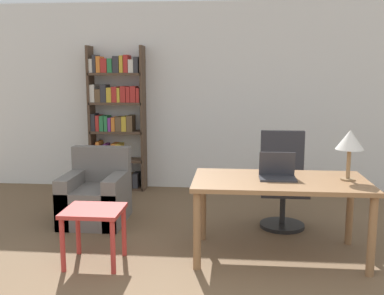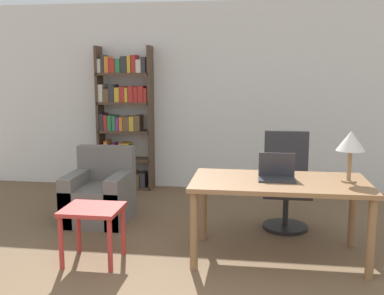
{
  "view_description": "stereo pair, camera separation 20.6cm",
  "coord_description": "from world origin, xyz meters",
  "px_view_note": "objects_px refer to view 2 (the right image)",
  "views": [
    {
      "loc": [
        0.1,
        -2.03,
        1.69
      ],
      "look_at": [
        -0.29,
        2.23,
        0.98
      ],
      "focal_mm": 42.0,
      "sensor_mm": 36.0,
      "label": 1
    },
    {
      "loc": [
        0.3,
        -2.0,
        1.69
      ],
      "look_at": [
        -0.29,
        2.23,
        0.98
      ],
      "focal_mm": 42.0,
      "sensor_mm": 36.0,
      "label": 2
    }
  ],
  "objects_px": {
    "laptop": "(277,174)",
    "table_lamp": "(351,142)",
    "office_chair": "(286,183)",
    "side_table_blue": "(93,217)",
    "armchair": "(100,196)",
    "bookshelf": "(123,121)",
    "desk": "(279,190)"
  },
  "relations": [
    {
      "from": "desk",
      "to": "bookshelf",
      "type": "relative_size",
      "value": 0.76
    },
    {
      "from": "table_lamp",
      "to": "office_chair",
      "type": "height_order",
      "value": "table_lamp"
    },
    {
      "from": "armchair",
      "to": "bookshelf",
      "type": "relative_size",
      "value": 0.4
    },
    {
      "from": "desk",
      "to": "office_chair",
      "type": "distance_m",
      "value": 0.91
    },
    {
      "from": "laptop",
      "to": "armchair",
      "type": "bearing_deg",
      "value": 158.07
    },
    {
      "from": "laptop",
      "to": "bookshelf",
      "type": "bearing_deg",
      "value": 132.88
    },
    {
      "from": "side_table_blue",
      "to": "bookshelf",
      "type": "xyz_separation_m",
      "value": [
        -0.49,
        2.63,
        0.59
      ]
    },
    {
      "from": "side_table_blue",
      "to": "table_lamp",
      "type": "bearing_deg",
      "value": 8.92
    },
    {
      "from": "laptop",
      "to": "armchair",
      "type": "distance_m",
      "value": 2.19
    },
    {
      "from": "laptop",
      "to": "office_chair",
      "type": "bearing_deg",
      "value": 80.27
    },
    {
      "from": "desk",
      "to": "side_table_blue",
      "type": "distance_m",
      "value": 1.7
    },
    {
      "from": "desk",
      "to": "armchair",
      "type": "xyz_separation_m",
      "value": [
        -2.0,
        0.82,
        -0.36
      ]
    },
    {
      "from": "desk",
      "to": "laptop",
      "type": "distance_m",
      "value": 0.15
    },
    {
      "from": "desk",
      "to": "bookshelf",
      "type": "bearing_deg",
      "value": 132.85
    },
    {
      "from": "armchair",
      "to": "table_lamp",
      "type": "bearing_deg",
      "value": -16.88
    },
    {
      "from": "desk",
      "to": "office_chair",
      "type": "bearing_deg",
      "value": 82.07
    },
    {
      "from": "office_chair",
      "to": "side_table_blue",
      "type": "height_order",
      "value": "office_chair"
    },
    {
      "from": "table_lamp",
      "to": "laptop",
      "type": "bearing_deg",
      "value": -179.68
    },
    {
      "from": "table_lamp",
      "to": "armchair",
      "type": "distance_m",
      "value": 2.84
    },
    {
      "from": "side_table_blue",
      "to": "bookshelf",
      "type": "height_order",
      "value": "bookshelf"
    },
    {
      "from": "table_lamp",
      "to": "side_table_blue",
      "type": "bearing_deg",
      "value": -171.08
    },
    {
      "from": "side_table_blue",
      "to": "armchair",
      "type": "bearing_deg",
      "value": 106.48
    },
    {
      "from": "desk",
      "to": "table_lamp",
      "type": "distance_m",
      "value": 0.76
    },
    {
      "from": "laptop",
      "to": "bookshelf",
      "type": "height_order",
      "value": "bookshelf"
    },
    {
      "from": "armchair",
      "to": "bookshelf",
      "type": "distance_m",
      "value": 1.66
    },
    {
      "from": "desk",
      "to": "side_table_blue",
      "type": "height_order",
      "value": "desk"
    },
    {
      "from": "laptop",
      "to": "side_table_blue",
      "type": "distance_m",
      "value": 1.71
    },
    {
      "from": "laptop",
      "to": "table_lamp",
      "type": "height_order",
      "value": "table_lamp"
    },
    {
      "from": "side_table_blue",
      "to": "armchair",
      "type": "xyz_separation_m",
      "value": [
        -0.34,
        1.15,
        -0.13
      ]
    },
    {
      "from": "bookshelf",
      "to": "office_chair",
      "type": "bearing_deg",
      "value": -32.11
    },
    {
      "from": "desk",
      "to": "laptop",
      "type": "height_order",
      "value": "laptop"
    },
    {
      "from": "side_table_blue",
      "to": "office_chair",
      "type": "bearing_deg",
      "value": 34.24
    }
  ]
}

